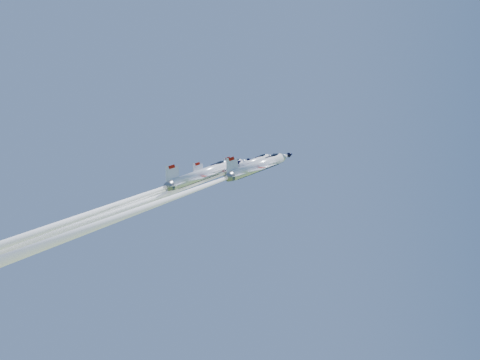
# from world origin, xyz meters

# --- Properties ---
(jet_lead) EXTENTS (33.34, 31.03, 41.68)m
(jet_lead) POSITION_xyz_m (-12.79, -7.07, 99.07)
(jet_lead) COLOR white
(jet_left) EXTENTS (36.24, 33.83, 46.59)m
(jet_left) POSITION_xyz_m (-20.23, -11.13, 96.23)
(jet_left) COLOR white
(jet_right) EXTENTS (36.88, 34.24, 44.98)m
(jet_right) POSITION_xyz_m (-11.40, -14.82, 96.07)
(jet_right) COLOR white
(jet_slot) EXTENTS (42.47, 39.61, 54.16)m
(jet_slot) POSITION_xyz_m (-25.60, -19.08, 92.32)
(jet_slot) COLOR white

